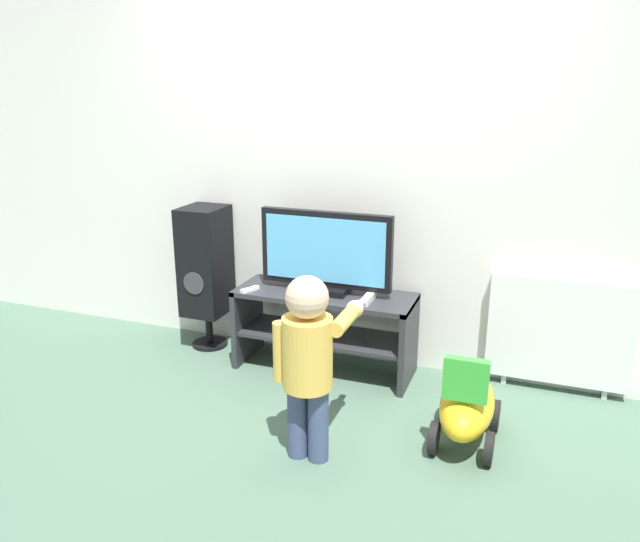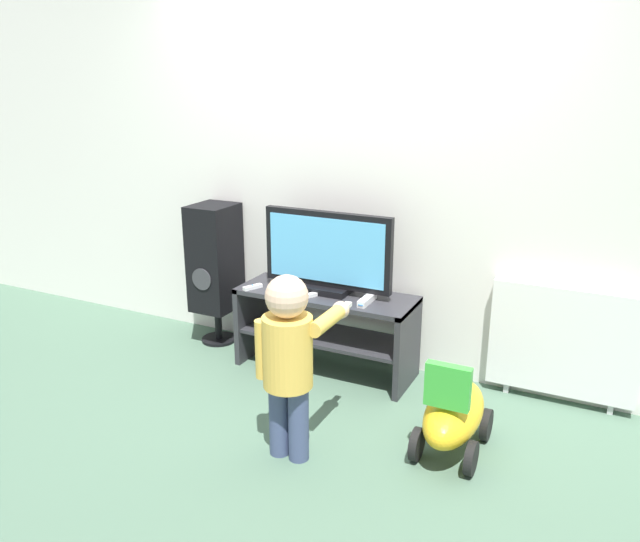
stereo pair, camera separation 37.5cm
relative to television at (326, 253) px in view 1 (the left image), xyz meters
name	(u,v)px [view 1 (the left image)]	position (x,y,z in m)	size (l,w,h in m)	color
ground_plane	(313,383)	(0.00, -0.22, -0.77)	(16.00, 16.00, 0.00)	#4C6B56
wall_back	(340,161)	(0.00, 0.27, 0.53)	(10.00, 0.06, 2.60)	silver
tv_stand	(325,319)	(0.00, -0.02, -0.43)	(1.13, 0.41, 0.52)	#2D2D33
television	(326,253)	(0.00, 0.00, 0.00)	(0.84, 0.20, 0.51)	black
game_console	(368,298)	(0.30, -0.07, -0.23)	(0.05, 0.20, 0.04)	white
remote_primary	(250,289)	(-0.45, -0.15, -0.24)	(0.09, 0.13, 0.03)	white
remote_secondary	(308,296)	(-0.06, -0.15, -0.24)	(0.09, 0.13, 0.03)	white
child	(309,353)	(0.26, -0.95, -0.22)	(0.36, 0.52, 0.94)	#3F4C72
speaker_tower	(206,263)	(-0.89, 0.06, -0.17)	(0.27, 0.33, 0.99)	black
ride_on_toy	(467,406)	(0.97, -0.56, -0.57)	(0.31, 0.60, 0.54)	gold
radiator	(559,332)	(1.39, 0.20, -0.39)	(0.81, 0.08, 0.70)	white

